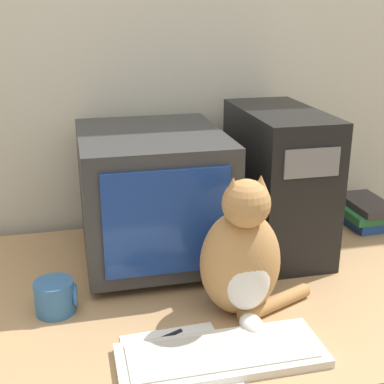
{
  "coord_description": "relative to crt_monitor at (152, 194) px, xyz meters",
  "views": [
    {
      "loc": [
        -0.32,
        -0.74,
        1.4
      ],
      "look_at": [
        -0.03,
        0.48,
        0.96
      ],
      "focal_mm": 50.0,
      "sensor_mm": 36.0,
      "label": 1
    }
  ],
  "objects": [
    {
      "name": "wall_back",
      "position": [
        0.11,
        0.31,
        0.35
      ],
      "size": [
        7.0,
        0.05,
        2.5
      ],
      "color": "beige",
      "rests_on": "ground_plane"
    },
    {
      "name": "crt_monitor",
      "position": [
        0.0,
        0.0,
        0.0
      ],
      "size": [
        0.39,
        0.46,
        0.37
      ],
      "color": "#333333",
      "rests_on": "desk"
    },
    {
      "name": "computer_tower",
      "position": [
        0.37,
        -0.01,
        0.02
      ],
      "size": [
        0.21,
        0.43,
        0.41
      ],
      "color": "black",
      "rests_on": "desk"
    },
    {
      "name": "keyboard",
      "position": [
        0.06,
        -0.5,
        -0.18
      ],
      "size": [
        0.43,
        0.16,
        0.02
      ],
      "color": "silver",
      "rests_on": "desk"
    },
    {
      "name": "cat",
      "position": [
        0.15,
        -0.34,
        -0.05
      ],
      "size": [
        0.28,
        0.21,
        0.35
      ],
      "rotation": [
        0.0,
        0.0,
        0.01
      ],
      "color": "#B7844C",
      "rests_on": "desk"
    },
    {
      "name": "book_stack",
      "position": [
        0.72,
        0.07,
        -0.15
      ],
      "size": [
        0.16,
        0.21,
        0.08
      ],
      "color": "#234793",
      "rests_on": "desk"
    },
    {
      "name": "pen",
      "position": [
        -0.07,
        -0.42,
        -0.19
      ],
      "size": [
        0.13,
        0.06,
        0.01
      ],
      "color": "black",
      "rests_on": "desk"
    },
    {
      "name": "paper_sheet",
      "position": [
        -0.03,
        -0.52,
        -0.19
      ],
      "size": [
        0.22,
        0.3,
        0.0
      ],
      "color": "white",
      "rests_on": "desk"
    },
    {
      "name": "mug",
      "position": [
        -0.27,
        -0.24,
        -0.15
      ],
      "size": [
        0.1,
        0.09,
        0.08
      ],
      "color": "#33669E",
      "rests_on": "desk"
    }
  ]
}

